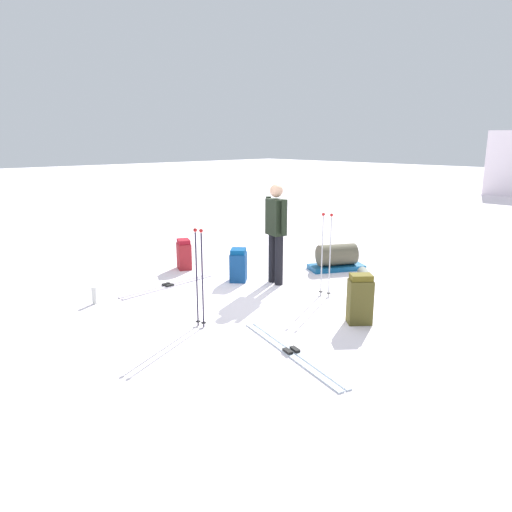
{
  "coord_description": "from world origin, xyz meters",
  "views": [
    {
      "loc": [
        5.01,
        -4.72,
        2.4
      ],
      "look_at": [
        0.0,
        0.0,
        0.7
      ],
      "focal_mm": 33.03,
      "sensor_mm": 36.0,
      "label": 1
    }
  ],
  "objects_px": {
    "backpack_bright": "(360,299)",
    "ski_poles_planted_far": "(326,251)",
    "backpack_small_spare": "(238,265)",
    "skier_standing": "(276,229)",
    "sleeping_mat_rolled": "(365,276)",
    "ski_pair_far": "(168,286)",
    "ski_poles_planted_near": "(199,273)",
    "thermos_bottle": "(94,296)",
    "gear_sled": "(337,258)",
    "ski_pair_near": "(291,352)",
    "backpack_large_dark": "(184,254)"
  },
  "relations": [
    {
      "from": "backpack_bright",
      "to": "ski_poles_planted_far",
      "type": "height_order",
      "value": "ski_poles_planted_far"
    },
    {
      "from": "backpack_small_spare",
      "to": "backpack_bright",
      "type": "bearing_deg",
      "value": -2.49
    },
    {
      "from": "backpack_bright",
      "to": "ski_poles_planted_far",
      "type": "relative_size",
      "value": 0.52
    },
    {
      "from": "skier_standing",
      "to": "sleeping_mat_rolled",
      "type": "distance_m",
      "value": 1.81
    },
    {
      "from": "ski_pair_far",
      "to": "sleeping_mat_rolled",
      "type": "bearing_deg",
      "value": 52.59
    },
    {
      "from": "ski_poles_planted_near",
      "to": "thermos_bottle",
      "type": "xyz_separation_m",
      "value": [
        -1.81,
        -0.63,
        -0.6
      ]
    },
    {
      "from": "ski_pair_far",
      "to": "thermos_bottle",
      "type": "distance_m",
      "value": 1.28
    },
    {
      "from": "backpack_bright",
      "to": "backpack_small_spare",
      "type": "bearing_deg",
      "value": 177.51
    },
    {
      "from": "gear_sled",
      "to": "skier_standing",
      "type": "bearing_deg",
      "value": -96.89
    },
    {
      "from": "ski_poles_planted_far",
      "to": "thermos_bottle",
      "type": "xyz_separation_m",
      "value": [
        -2.15,
        -2.81,
        -0.6
      ]
    },
    {
      "from": "ski_poles_planted_near",
      "to": "thermos_bottle",
      "type": "height_order",
      "value": "ski_poles_planted_near"
    },
    {
      "from": "ski_pair_far",
      "to": "thermos_bottle",
      "type": "height_order",
      "value": "thermos_bottle"
    },
    {
      "from": "ski_pair_far",
      "to": "ski_poles_planted_far",
      "type": "distance_m",
      "value": 2.72
    },
    {
      "from": "backpack_bright",
      "to": "gear_sled",
      "type": "bearing_deg",
      "value": 133.68
    },
    {
      "from": "backpack_bright",
      "to": "thermos_bottle",
      "type": "relative_size",
      "value": 2.63
    },
    {
      "from": "ski_pair_near",
      "to": "gear_sled",
      "type": "relative_size",
      "value": 1.75
    },
    {
      "from": "backpack_small_spare",
      "to": "ski_poles_planted_near",
      "type": "distance_m",
      "value": 2.17
    },
    {
      "from": "backpack_small_spare",
      "to": "sleeping_mat_rolled",
      "type": "distance_m",
      "value": 2.23
    },
    {
      "from": "backpack_large_dark",
      "to": "backpack_small_spare",
      "type": "height_order",
      "value": "same"
    },
    {
      "from": "skier_standing",
      "to": "gear_sled",
      "type": "height_order",
      "value": "skier_standing"
    },
    {
      "from": "backpack_small_spare",
      "to": "gear_sled",
      "type": "relative_size",
      "value": 0.51
    },
    {
      "from": "skier_standing",
      "to": "backpack_bright",
      "type": "relative_size",
      "value": 2.49
    },
    {
      "from": "ski_pair_near",
      "to": "ski_pair_far",
      "type": "height_order",
      "value": "same"
    },
    {
      "from": "ski_pair_near",
      "to": "gear_sled",
      "type": "distance_m",
      "value": 3.8
    },
    {
      "from": "ski_poles_planted_near",
      "to": "skier_standing",
      "type": "bearing_deg",
      "value": 107.99
    },
    {
      "from": "backpack_large_dark",
      "to": "gear_sled",
      "type": "height_order",
      "value": "backpack_large_dark"
    },
    {
      "from": "skier_standing",
      "to": "ski_poles_planted_far",
      "type": "bearing_deg",
      "value": 3.74
    },
    {
      "from": "backpack_bright",
      "to": "backpack_small_spare",
      "type": "height_order",
      "value": "backpack_bright"
    },
    {
      "from": "skier_standing",
      "to": "backpack_small_spare",
      "type": "distance_m",
      "value": 0.94
    },
    {
      "from": "ski_pair_near",
      "to": "backpack_small_spare",
      "type": "relative_size",
      "value": 3.42
    },
    {
      "from": "skier_standing",
      "to": "gear_sled",
      "type": "bearing_deg",
      "value": 83.11
    },
    {
      "from": "backpack_small_spare",
      "to": "ski_poles_planted_far",
      "type": "height_order",
      "value": "ski_poles_planted_far"
    },
    {
      "from": "skier_standing",
      "to": "backpack_small_spare",
      "type": "xyz_separation_m",
      "value": [
        -0.54,
        -0.37,
        -0.67
      ]
    },
    {
      "from": "ski_poles_planted_far",
      "to": "sleeping_mat_rolled",
      "type": "distance_m",
      "value": 1.35
    },
    {
      "from": "thermos_bottle",
      "to": "sleeping_mat_rolled",
      "type": "bearing_deg",
      "value": 62.21
    },
    {
      "from": "ski_poles_planted_near",
      "to": "sleeping_mat_rolled",
      "type": "distance_m",
      "value": 3.43
    },
    {
      "from": "skier_standing",
      "to": "ski_poles_planted_far",
      "type": "xyz_separation_m",
      "value": [
        1.02,
        0.07,
        -0.22
      ]
    },
    {
      "from": "backpack_bright",
      "to": "ski_pair_near",
      "type": "bearing_deg",
      "value": -90.03
    },
    {
      "from": "ski_pair_near",
      "to": "thermos_bottle",
      "type": "height_order",
      "value": "thermos_bottle"
    },
    {
      "from": "backpack_large_dark",
      "to": "gear_sled",
      "type": "distance_m",
      "value": 2.91
    },
    {
      "from": "thermos_bottle",
      "to": "ski_poles_planted_near",
      "type": "bearing_deg",
      "value": 19.23
    },
    {
      "from": "ski_pair_far",
      "to": "backpack_small_spare",
      "type": "relative_size",
      "value": 3.16
    },
    {
      "from": "ski_pair_near",
      "to": "ski_poles_planted_far",
      "type": "xyz_separation_m",
      "value": [
        -1.03,
        1.9,
        0.72
      ]
    },
    {
      "from": "gear_sled",
      "to": "thermos_bottle",
      "type": "relative_size",
      "value": 4.32
    },
    {
      "from": "skier_standing",
      "to": "sleeping_mat_rolled",
      "type": "relative_size",
      "value": 3.09
    },
    {
      "from": "backpack_large_dark",
      "to": "thermos_bottle",
      "type": "relative_size",
      "value": 2.21
    },
    {
      "from": "backpack_small_spare",
      "to": "thermos_bottle",
      "type": "xyz_separation_m",
      "value": [
        -0.59,
        -2.37,
        -0.15
      ]
    },
    {
      "from": "skier_standing",
      "to": "ski_pair_near",
      "type": "height_order",
      "value": "skier_standing"
    },
    {
      "from": "ski_pair_near",
      "to": "backpack_large_dark",
      "type": "distance_m",
      "value": 4.1
    },
    {
      "from": "backpack_bright",
      "to": "backpack_small_spare",
      "type": "relative_size",
      "value": 1.19
    }
  ]
}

